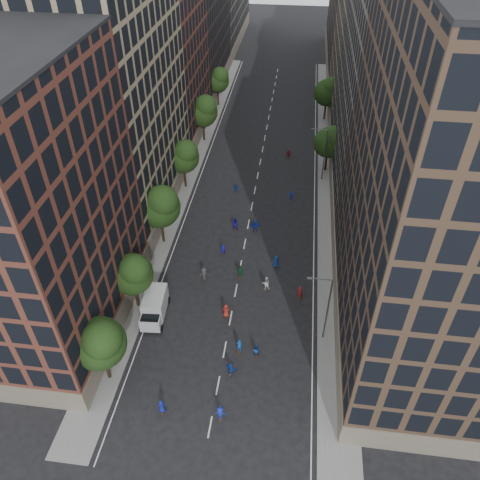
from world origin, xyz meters
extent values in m
plane|color=black|center=(0.00, 40.00, 0.00)|extent=(240.00, 240.00, 0.00)
cube|color=slate|center=(-12.00, 47.50, 0.07)|extent=(4.00, 105.00, 0.15)
cube|color=slate|center=(12.00, 47.50, 0.07)|extent=(4.00, 105.00, 0.15)
cube|color=brown|center=(-19.00, 11.00, 15.00)|extent=(14.00, 22.00, 30.00)
cube|color=#938260|center=(-19.00, 35.00, 17.00)|extent=(14.00, 26.00, 34.00)
cube|color=brown|center=(-19.00, 58.00, 14.00)|extent=(14.00, 20.00, 28.00)
cube|color=black|center=(-19.00, 82.00, 16.00)|extent=(14.00, 28.00, 32.00)
cube|color=#483426|center=(19.00, 15.00, 18.00)|extent=(14.00, 30.00, 36.00)
cube|color=#5F594F|center=(19.00, 44.00, 16.50)|extent=(14.00, 28.00, 33.00)
cube|color=#938260|center=(19.00, 71.00, 17.50)|extent=(14.00, 26.00, 35.00)
cylinder|color=black|center=(-11.20, 4.00, 1.98)|extent=(0.36, 0.36, 3.96)
sphere|color=black|center=(-11.20, 4.00, 5.58)|extent=(5.20, 5.20, 5.20)
sphere|color=black|center=(-10.55, 3.48, 6.88)|extent=(3.90, 3.90, 3.90)
cylinder|color=black|center=(-11.20, 14.00, 1.85)|extent=(0.36, 0.36, 3.70)
sphere|color=black|center=(-11.20, 14.00, 5.21)|extent=(4.80, 4.80, 4.80)
sphere|color=black|center=(-10.60, 13.52, 6.41)|extent=(3.60, 3.60, 3.60)
cylinder|color=black|center=(-11.20, 26.00, 2.11)|extent=(0.36, 0.36, 4.22)
sphere|color=black|center=(-11.20, 26.00, 5.95)|extent=(5.60, 5.60, 5.60)
sphere|color=black|center=(-10.50, 25.44, 7.35)|extent=(4.20, 4.20, 4.20)
cylinder|color=black|center=(-11.20, 40.00, 1.94)|extent=(0.36, 0.36, 3.87)
sphere|color=black|center=(-11.20, 40.00, 5.46)|extent=(5.00, 5.00, 5.00)
sphere|color=black|center=(-10.57, 39.50, 6.71)|extent=(3.75, 3.75, 3.75)
cylinder|color=black|center=(-11.20, 56.00, 2.02)|extent=(0.36, 0.36, 4.05)
sphere|color=black|center=(-11.20, 56.00, 5.70)|extent=(5.40, 5.40, 5.40)
sphere|color=black|center=(-10.52, 55.46, 7.05)|extent=(4.05, 4.05, 4.05)
cylinder|color=black|center=(-11.20, 72.00, 1.89)|extent=(0.36, 0.36, 3.78)
sphere|color=black|center=(-11.20, 72.00, 5.33)|extent=(4.80, 4.80, 4.80)
sphere|color=black|center=(-10.60, 71.52, 6.53)|extent=(3.60, 3.60, 3.60)
cylinder|color=black|center=(11.20, 48.00, 1.87)|extent=(0.36, 0.36, 3.74)
sphere|color=black|center=(11.20, 48.00, 5.27)|extent=(5.00, 5.00, 5.00)
sphere|color=black|center=(11.82, 47.50, 6.52)|extent=(3.75, 3.75, 3.75)
cylinder|color=black|center=(11.20, 68.00, 1.98)|extent=(0.36, 0.36, 3.96)
sphere|color=black|center=(11.20, 68.00, 5.58)|extent=(5.20, 5.20, 5.20)
sphere|color=black|center=(11.85, 67.48, 6.88)|extent=(3.90, 3.90, 3.90)
cylinder|color=#595B60|center=(10.60, 12.00, 4.50)|extent=(0.18, 0.18, 9.00)
cylinder|color=#595B60|center=(9.40, 12.00, 9.00)|extent=(2.40, 0.12, 0.12)
cube|color=#595B60|center=(8.30, 12.00, 8.95)|extent=(0.50, 0.22, 0.15)
cylinder|color=#595B60|center=(10.60, 45.00, 4.50)|extent=(0.18, 0.18, 9.00)
cylinder|color=#595B60|center=(9.40, 45.00, 9.00)|extent=(2.40, 0.12, 0.12)
cube|color=#595B60|center=(8.30, 45.00, 8.95)|extent=(0.50, 0.22, 0.15)
cube|color=silver|center=(-8.79, 13.30, 1.64)|extent=(2.64, 4.23, 2.49)
cube|color=silver|center=(-8.62, 10.82, 1.19)|extent=(2.38, 1.96, 1.59)
cube|color=black|center=(-8.62, 10.82, 1.93)|extent=(2.13, 1.60, 0.11)
cylinder|color=black|center=(-9.73, 10.40, 0.43)|extent=(0.34, 0.88, 0.86)
cylinder|color=black|center=(-7.47, 10.55, 0.43)|extent=(0.34, 0.88, 0.86)
cylinder|color=black|center=(-10.02, 14.81, 0.43)|extent=(0.34, 0.88, 0.86)
cylinder|color=black|center=(-7.76, 14.96, 0.43)|extent=(0.34, 0.88, 0.86)
imported|color=navy|center=(-4.85, 1.00, 0.80)|extent=(0.86, 0.63, 1.60)
imported|color=#1348A0|center=(1.60, 8.98, 0.90)|extent=(0.67, 0.45, 1.80)
imported|color=#1445A5|center=(3.42, 8.77, 0.77)|extent=(0.88, 0.77, 1.53)
imported|color=#1526B1|center=(0.84, 1.00, 0.85)|extent=(1.10, 0.64, 1.70)
imported|color=navy|center=(-8.50, 13.63, 0.96)|extent=(1.17, 0.60, 1.91)
imported|color=#1339A0|center=(1.12, 6.03, 0.77)|extent=(1.51, 0.88, 1.55)
imported|color=#AB261C|center=(-0.57, 13.72, 0.89)|extent=(0.90, 0.61, 1.79)
imported|color=maroon|center=(7.80, 17.74, 0.94)|extent=(0.76, 0.57, 1.89)
imported|color=silver|center=(3.64, 18.70, 0.97)|extent=(1.04, 0.86, 1.95)
imported|color=#3A393D|center=(-4.20, 19.37, 0.94)|extent=(1.34, 0.93, 1.89)
imported|color=#1A582F|center=(0.28, 20.37, 0.97)|extent=(1.20, 0.69, 1.93)
imported|color=#142BA3|center=(1.15, 29.94, 0.92)|extent=(1.79, 1.00, 1.84)
imported|color=#123F95|center=(4.56, 22.91, 0.87)|extent=(0.97, 0.77, 1.75)
imported|color=#14139F|center=(-2.60, 24.39, 0.85)|extent=(0.73, 0.63, 1.69)
imported|color=#1C14A9|center=(-1.79, 30.10, 0.95)|extent=(1.02, 0.85, 1.89)
imported|color=#122298|center=(5.85, 38.28, 0.78)|extent=(1.09, 0.73, 1.56)
imported|color=navy|center=(-2.83, 39.29, 0.82)|extent=(0.99, 0.47, 1.65)
imported|color=maroon|center=(4.77, 51.47, 0.77)|extent=(1.49, 0.72, 1.54)
camera|label=1|loc=(5.73, -22.06, 41.69)|focal=35.00mm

